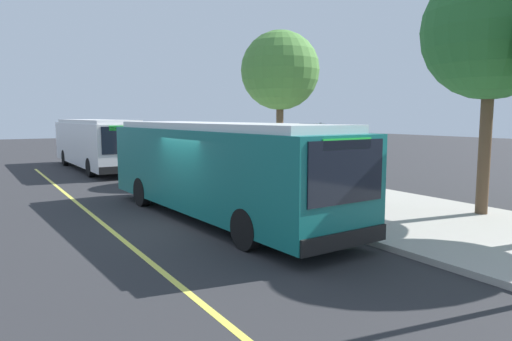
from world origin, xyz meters
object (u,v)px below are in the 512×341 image
object	(u,v)px
waiting_bench	(326,186)
transit_bus_main	(217,167)
transit_bus_second	(96,142)
route_sign_post	(320,155)

from	to	relation	value
waiting_bench	transit_bus_main	bearing A→B (deg)	-87.04
transit_bus_second	waiting_bench	distance (m)	16.24
transit_bus_second	transit_bus_main	bearing A→B (deg)	0.28
waiting_bench	route_sign_post	distance (m)	2.96
transit_bus_main	route_sign_post	xyz separation A→B (m)	(1.64, 2.68, 0.34)
route_sign_post	transit_bus_main	bearing A→B (deg)	-121.49
transit_bus_main	transit_bus_second	world-z (taller)	same
waiting_bench	route_sign_post	bearing A→B (deg)	-44.95
transit_bus_main	route_sign_post	bearing A→B (deg)	58.51
transit_bus_second	waiting_bench	xyz separation A→B (m)	(15.53, 4.63, -0.98)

